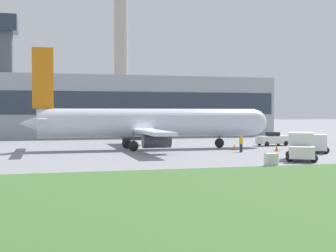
% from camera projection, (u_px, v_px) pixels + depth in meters
% --- Properties ---
extents(ground_plane, '(400.00, 400.00, 0.00)m').
position_uv_depth(ground_plane, '(142.00, 150.00, 52.49)').
color(ground_plane, gray).
extents(terminal_building, '(60.42, 13.60, 20.75)m').
position_uv_depth(terminal_building, '(102.00, 105.00, 84.59)').
color(terminal_building, '#9EA3AD').
rests_on(terminal_building, ground_plane).
extents(smokestack_left, '(3.67, 3.67, 34.06)m').
position_uv_depth(smokestack_left, '(121.00, 56.00, 107.87)').
color(smokestack_left, '#B2A899').
rests_on(smokestack_left, ground_plane).
extents(airplane, '(29.04, 23.43, 11.35)m').
position_uv_depth(airplane, '(148.00, 123.00, 54.00)').
color(airplane, silver).
rests_on(airplane, ground_plane).
extents(pushback_tug, '(4.33, 2.62, 1.74)m').
position_uv_depth(pushback_tug, '(273.00, 140.00, 59.89)').
color(pushback_tug, white).
rests_on(pushback_tug, ground_plane).
extents(baggage_truck, '(4.17, 5.27, 2.44)m').
position_uv_depth(baggage_truck, '(301.00, 147.00, 41.96)').
color(baggage_truck, white).
rests_on(baggage_truck, ground_plane).
extents(fuel_truck, '(4.07, 4.74, 1.96)m').
position_uv_depth(fuel_truck, '(315.00, 143.00, 49.52)').
color(fuel_truck, '#2D4C93').
rests_on(fuel_truck, ground_plane).
extents(ground_crew_person, '(0.50, 0.50, 1.80)m').
position_uv_depth(ground_crew_person, '(241.00, 144.00, 50.09)').
color(ground_crew_person, '#23283D').
rests_on(ground_crew_person, ground_plane).
extents(traffic_cone_near_nose, '(0.51, 0.51, 0.72)m').
position_uv_depth(traffic_cone_near_nose, '(277.00, 148.00, 51.48)').
color(traffic_cone_near_nose, black).
rests_on(traffic_cone_near_nose, ground_plane).
extents(traffic_cone_wingtip, '(0.58, 0.58, 0.69)m').
position_uv_depth(traffic_cone_wingtip, '(234.00, 147.00, 53.06)').
color(traffic_cone_wingtip, black).
rests_on(traffic_cone_wingtip, ground_plane).
extents(utility_cabinet, '(0.90, 0.77, 1.00)m').
position_uv_depth(utility_cabinet, '(271.00, 160.00, 37.36)').
color(utility_cabinet, silver).
rests_on(utility_cabinet, ground_plane).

